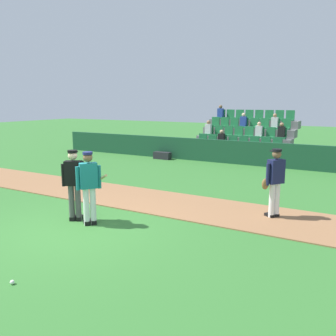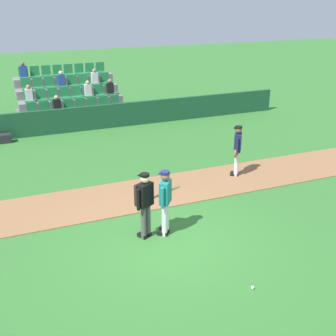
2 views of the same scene
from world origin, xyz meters
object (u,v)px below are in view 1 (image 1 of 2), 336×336
batter_teal_jersey (89,185)px  baseball (12,282)px  umpire_home_plate (74,181)px  equipment_bag (162,156)px  runner_navy_jersey (275,181)px

batter_teal_jersey → baseball: size_ratio=23.78×
batter_teal_jersey → umpire_home_plate: 0.53m
baseball → equipment_bag: 13.03m
batter_teal_jersey → runner_navy_jersey: same height
batter_teal_jersey → baseball: bearing=-73.2°
umpire_home_plate → equipment_bag: (-3.05, 9.37, -0.82)m
umpire_home_plate → runner_navy_jersey: 4.95m
equipment_bag → umpire_home_plate: bearing=-71.9°
umpire_home_plate → baseball: bearing=-64.4°
batter_teal_jersey → umpire_home_plate: bearing=174.0°
umpire_home_plate → baseball: umpire_home_plate is taller
runner_navy_jersey → baseball: runner_navy_jersey is taller
batter_teal_jersey → runner_navy_jersey: size_ratio=1.00×
batter_teal_jersey → umpire_home_plate: (-0.53, 0.06, 0.03)m
baseball → equipment_bag: size_ratio=0.08×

